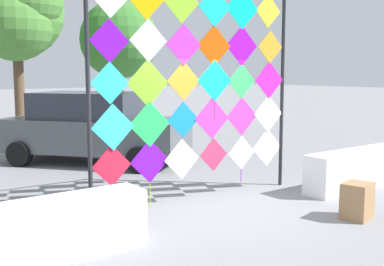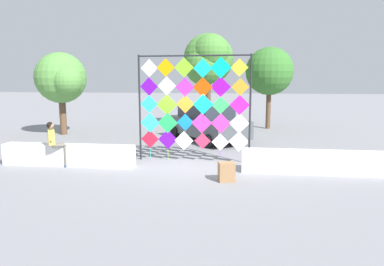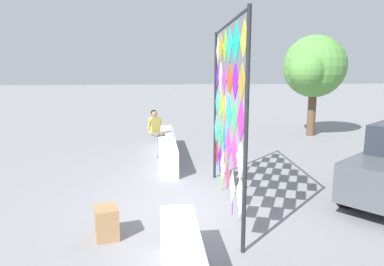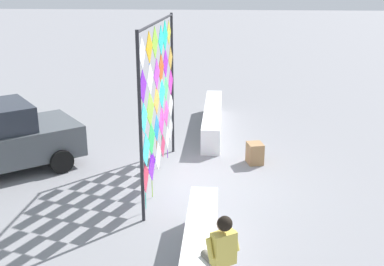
# 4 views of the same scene
# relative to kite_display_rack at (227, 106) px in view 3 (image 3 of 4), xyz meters

# --- Properties ---
(ground) EXTENTS (120.00, 120.00, 0.00)m
(ground) POSITION_rel_kite_display_rack_xyz_m (-0.09, -0.72, -2.21)
(ground) COLOR gray
(plaza_ledge_left) EXTENTS (4.74, 0.54, 0.76)m
(plaza_ledge_left) POSITION_rel_kite_display_rack_xyz_m (-4.31, -1.17, -1.83)
(plaza_ledge_left) COLOR white
(plaza_ledge_left) RESTS_ON ground
(kite_display_rack) EXTENTS (4.14, 0.26, 3.91)m
(kite_display_rack) POSITION_rel_kite_display_rack_xyz_m (0.00, 0.00, 0.00)
(kite_display_rack) COLOR #232328
(kite_display_rack) RESTS_ON ground
(seated_vendor) EXTENTS (0.77, 0.69, 1.60)m
(seated_vendor) POSITION_rel_kite_display_rack_xyz_m (-4.60, -1.49, -1.26)
(seated_vendor) COLOR #666056
(seated_vendor) RESTS_ON ground
(cardboard_box_small) EXTENTS (0.55, 0.49, 0.57)m
(cardboard_box_small) POSITION_rel_kite_display_rack_xyz_m (1.30, -2.39, -1.93)
(cardboard_box_small) COLOR #9E754C
(cardboard_box_small) RESTS_ON ground
(tree_far_right) EXTENTS (2.82, 2.76, 4.43)m
(tree_far_right) POSITION_rel_kite_display_rack_xyz_m (-7.79, 5.33, 0.89)
(tree_far_right) COLOR brown
(tree_far_right) RESTS_ON ground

